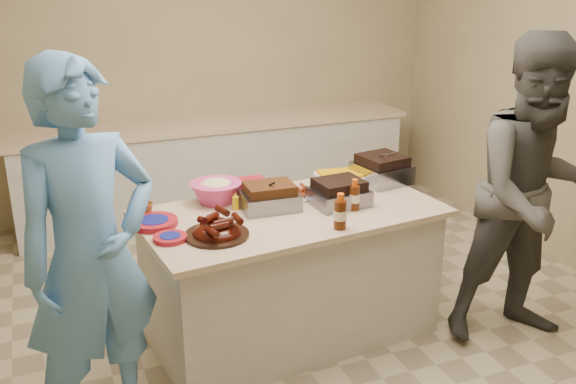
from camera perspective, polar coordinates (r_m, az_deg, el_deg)
name	(u,v)px	position (r m, az deg, el deg)	size (l,w,h in m)	color
room	(312,332)	(4.24, 2.14, -12.32)	(4.50, 5.00, 2.70)	tan
back_counter	(216,169)	(5.95, -6.39, 2.05)	(3.60, 0.64, 0.90)	beige
island	(291,332)	(4.23, 0.26, -12.35)	(1.79, 0.94, 0.85)	beige
rib_platter	(217,236)	(3.51, -6.34, -3.93)	(0.35, 0.35, 0.14)	#390902
pulled_pork_tray	(270,209)	(3.88, -1.64, -1.49)	(0.34, 0.26, 0.10)	#47230F
brisket_tray	(339,204)	(3.96, 4.52, -1.09)	(0.33, 0.27, 0.10)	black
roasting_pan	(381,182)	(4.39, 8.28, 0.91)	(0.32, 0.32, 0.13)	gray
coleslaw_bowl	(217,202)	(4.00, -6.36, -0.89)	(0.32, 0.32, 0.22)	#C33772
sausage_plate	(291,196)	(4.07, 0.24, -0.40)	(0.30, 0.30, 0.05)	silver
mac_cheese_dish	(340,183)	(4.33, 4.64, 0.77)	(0.31, 0.23, 0.08)	#CE9601
bbq_bottle_a	(340,228)	(3.60, 4.62, -3.25)	(0.07, 0.07, 0.21)	#3F1906
bbq_bottle_b	(354,210)	(3.88, 5.88, -1.59)	(0.07, 0.07, 0.19)	#3F1906
mustard_bottle	(236,209)	(3.88, -4.66, -1.55)	(0.04, 0.04, 0.11)	#DDAE0A
sauce_bowl	(265,205)	(3.93, -2.09, -1.20)	(0.15, 0.05, 0.15)	silver
plate_stack_large	(154,225)	(3.71, -11.82, -2.90)	(0.27, 0.27, 0.03)	maroon
plate_stack_small	(170,240)	(3.50, -10.42, -4.23)	(0.18, 0.18, 0.03)	maroon
plastic_cup	(146,216)	(3.85, -12.47, -2.12)	(0.09, 0.08, 0.09)	brown
basket_stack	(250,194)	(4.12, -3.41, -0.20)	(0.20, 0.15, 0.10)	maroon
guest_gray	(516,332)	(4.48, 19.62, -11.65)	(0.92, 1.90, 0.72)	#4B4944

